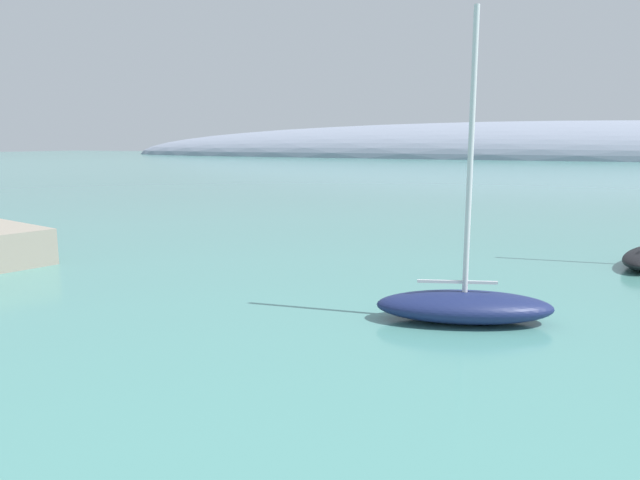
% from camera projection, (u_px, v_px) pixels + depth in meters
% --- Properties ---
extents(distant_ridge, '(369.94, 63.58, 27.13)m').
position_uv_depth(distant_ridge, '(537.00, 158.00, 217.48)').
color(distant_ridge, gray).
rests_on(distant_ridge, ground).
extents(sailboat_navy_near_shore, '(6.58, 4.20, 10.66)m').
position_uv_depth(sailboat_navy_near_shore, '(464.00, 303.00, 20.51)').
color(sailboat_navy_near_shore, navy).
rests_on(sailboat_navy_near_shore, water).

